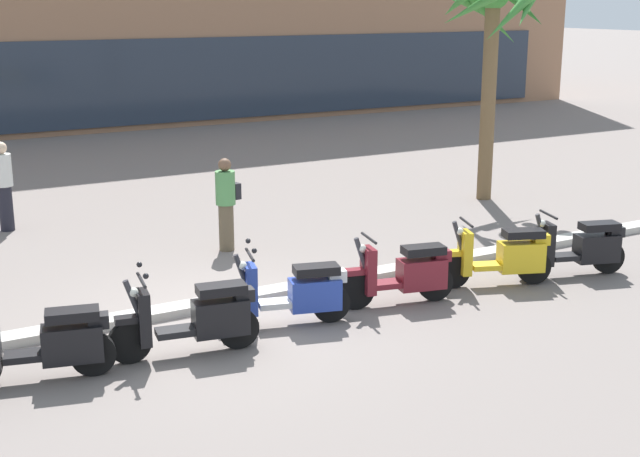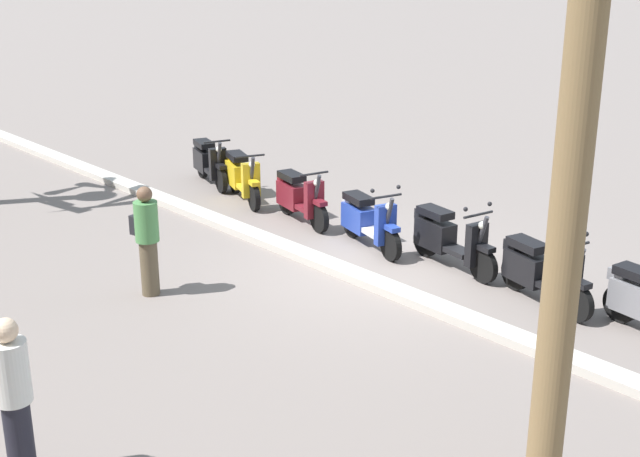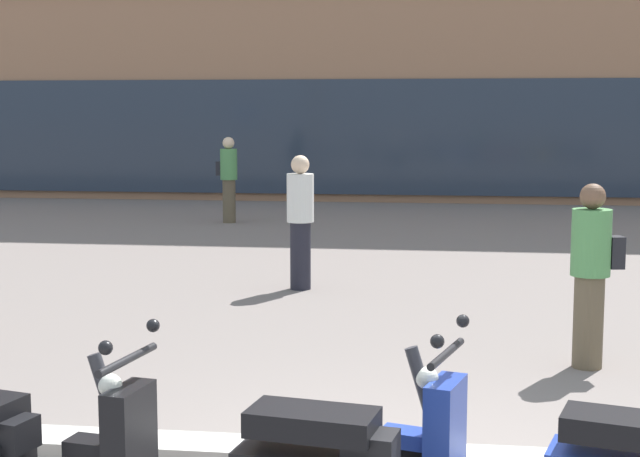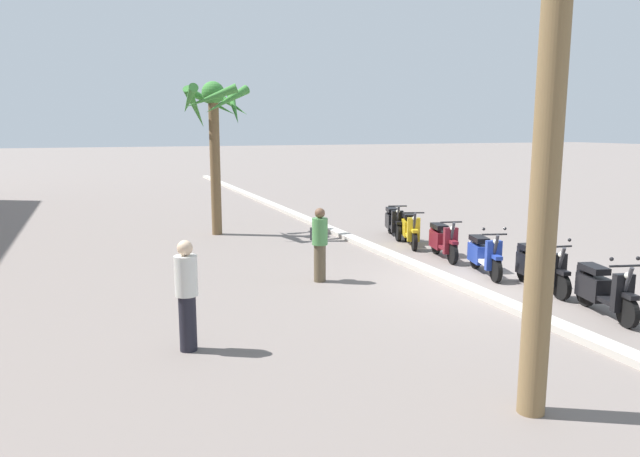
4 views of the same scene
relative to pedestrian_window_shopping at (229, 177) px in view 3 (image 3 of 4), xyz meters
The scene contains 3 objects.
pedestrian_window_shopping is the anchor object (origin of this frame).
pedestrian_strolling_near_curb 11.58m from the pedestrian_window_shopping, 61.22° to the right, with size 0.46×0.34×1.62m.
pedestrian_by_palm_tree 7.30m from the pedestrian_window_shopping, 69.87° to the right, with size 0.34×0.34×1.69m.
Camera 3 is at (0.26, -5.32, 2.24)m, focal length 52.92 mm.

